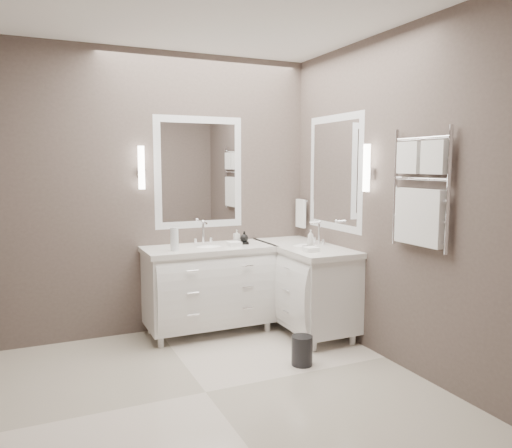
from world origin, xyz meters
name	(u,v)px	position (x,y,z in m)	size (l,w,h in m)	color
floor	(206,393)	(0.00, 0.00, -0.01)	(3.20, 3.00, 0.01)	beige
wall_back	(154,194)	(0.00, 1.50, 1.35)	(3.20, 0.01, 2.70)	#524641
wall_front	(318,232)	(0.00, -1.50, 1.35)	(3.20, 0.01, 2.70)	#524641
wall_right	(390,199)	(1.60, 0.00, 1.35)	(0.01, 3.00, 2.70)	#524641
vanity_back	(209,283)	(0.45, 1.23, 0.49)	(1.24, 0.59, 0.97)	white
vanity_right	(304,282)	(1.33, 0.90, 0.49)	(0.59, 1.24, 0.97)	white
mirror_back	(199,173)	(0.45, 1.49, 1.55)	(0.90, 0.02, 1.10)	white
mirror_right	(335,173)	(1.59, 0.80, 1.55)	(0.02, 0.90, 1.10)	white
sconce_back	(141,168)	(-0.13, 1.43, 1.59)	(0.06, 0.06, 0.40)	white
sconce_right	(367,169)	(1.53, 0.22, 1.59)	(0.06, 0.06, 0.40)	white
towel_bar_corner	(301,213)	(1.54, 1.36, 1.12)	(0.03, 0.22, 0.30)	white
towel_ladder	(420,197)	(1.55, -0.40, 1.39)	(0.06, 0.58, 0.90)	white
waste_bin	(302,351)	(0.88, 0.15, 0.12)	(0.17, 0.17, 0.24)	black
amenity_tray_back	(240,243)	(0.78, 1.23, 0.86)	(0.16, 0.12, 0.02)	black
amenity_tray_right	(310,248)	(1.26, 0.69, 0.86)	(0.11, 0.14, 0.02)	black
water_bottle	(174,239)	(0.09, 1.11, 0.96)	(0.07, 0.07, 0.21)	silver
soap_bottle_a	(237,236)	(0.75, 1.25, 0.93)	(0.05, 0.05, 0.12)	white
soap_bottle_b	(244,237)	(0.81, 1.20, 0.93)	(0.08, 0.08, 0.10)	black
soap_bottle_c	(310,238)	(1.26, 0.69, 0.95)	(0.06, 0.06, 0.16)	white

